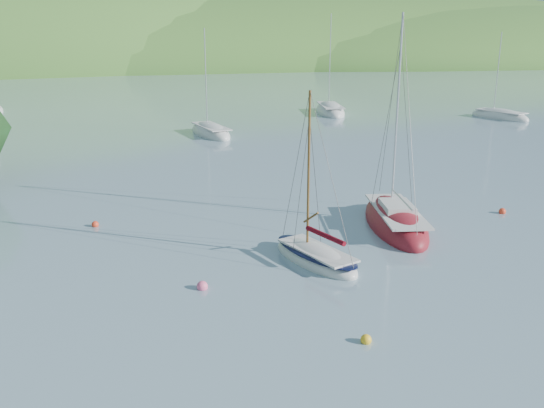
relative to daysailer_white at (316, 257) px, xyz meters
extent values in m
plane|color=gray|center=(-0.68, -4.76, -0.21)|extent=(700.00, 700.00, 0.00)
ellipsoid|color=#45732B|center=(-0.68, 165.24, -0.21)|extent=(440.00, 110.00, 44.00)
ellipsoid|color=#45732B|center=(89.32, 155.24, -0.21)|extent=(240.00, 100.00, 34.00)
ellipsoid|color=silver|center=(0.00, 0.01, -0.11)|extent=(4.03, 6.04, 1.39)
cube|color=beige|center=(0.04, -0.10, 0.40)|extent=(3.08, 4.69, 0.10)
cylinder|color=brown|center=(-0.25, 0.64, 4.14)|extent=(0.12, 0.12, 7.57)
ellipsoid|color=black|center=(0.00, 0.01, 0.30)|extent=(3.97, 5.98, 0.24)
cylinder|color=maroon|center=(0.25, -0.63, 1.31)|extent=(1.23, 2.62, 0.24)
ellipsoid|color=maroon|center=(5.87, 3.98, -0.04)|extent=(4.25, 8.89, 2.35)
cube|color=beige|center=(5.84, 3.82, 0.79)|extent=(3.22, 6.92, 0.10)
cylinder|color=#BDBCC1|center=(6.03, 4.99, 6.08)|extent=(0.12, 0.12, 10.66)
cube|color=beige|center=(5.84, 3.82, 1.03)|extent=(1.96, 2.61, 0.42)
cylinder|color=#BDBCC1|center=(5.71, 2.97, 1.70)|extent=(0.74, 4.06, 0.09)
ellipsoid|color=silver|center=(-0.72, 35.29, -0.05)|extent=(4.66, 8.49, 2.20)
cube|color=beige|center=(-0.68, 35.13, 0.72)|extent=(3.54, 6.60, 0.10)
cylinder|color=#BDBCC1|center=(-0.95, 36.23, 5.51)|extent=(0.12, 0.12, 9.66)
ellipsoid|color=silver|center=(15.99, 47.33, -0.03)|extent=(4.47, 9.62, 2.52)
cube|color=beige|center=(15.97, 47.15, 0.85)|extent=(3.37, 7.49, 0.10)
cylinder|color=#BDBCC1|center=(16.14, 48.44, 6.37)|extent=(0.12, 0.12, 11.12)
ellipsoid|color=silver|center=(34.62, 38.84, -0.06)|extent=(5.45, 8.10, 2.09)
cube|color=beige|center=(34.68, 38.70, 0.68)|extent=(4.16, 6.28, 0.10)
cylinder|color=#BDBCC1|center=(34.26, 39.69, 5.23)|extent=(0.12, 0.12, 9.18)
sphere|color=yellow|center=(-0.45, -7.87, -0.09)|extent=(0.40, 0.40, 0.40)
sphere|color=#F75E8B|center=(-5.71, -1.98, -0.09)|extent=(0.48, 0.48, 0.48)
sphere|color=#ED3C1F|center=(13.22, 4.90, -0.09)|extent=(0.42, 0.42, 0.42)
sphere|color=#ED3C1F|center=(-10.71, 7.73, -0.09)|extent=(0.40, 0.40, 0.40)
camera|label=1|loc=(-8.02, -26.15, 10.89)|focal=40.00mm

